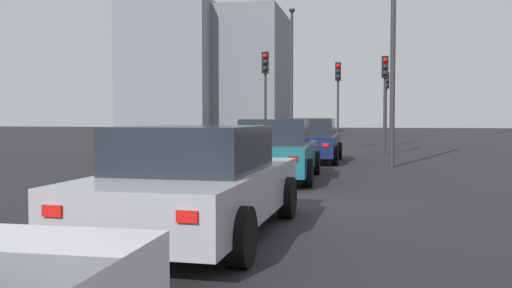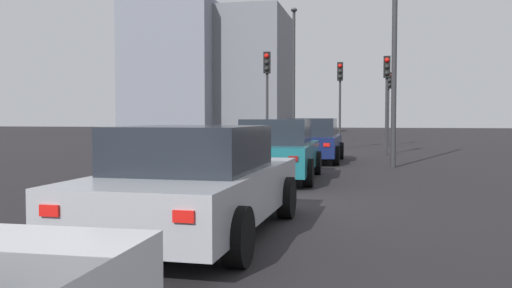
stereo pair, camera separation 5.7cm
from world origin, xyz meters
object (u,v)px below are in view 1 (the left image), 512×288
object	(u,v)px
street_lamp_kerbside	(292,65)
traffic_light_near_left	(338,87)
car_teal_second	(277,151)
street_lamp_far	(393,16)
traffic_light_far_right	(385,84)
traffic_light_far_left	(386,93)
car_silver_third	(198,182)
traffic_light_near_right	(265,81)
car_navy_lead	(312,141)

from	to	relation	value
street_lamp_kerbside	traffic_light_near_left	bearing A→B (deg)	-139.41
car_teal_second	street_lamp_far	world-z (taller)	street_lamp_far
traffic_light_near_left	street_lamp_far	size ratio (longest dim) A/B	0.53
car_teal_second	traffic_light_near_left	distance (m)	14.08
traffic_light_far_right	street_lamp_far	bearing A→B (deg)	3.33
car_teal_second	traffic_light_far_left	world-z (taller)	traffic_light_far_left
car_teal_second	traffic_light_far_right	bearing A→B (deg)	-17.74
traffic_light_far_right	street_lamp_kerbside	xyz separation A→B (m)	(7.00, 4.90, 1.54)
street_lamp_far	traffic_light_near_left	bearing A→B (deg)	12.58
car_silver_third	street_lamp_kerbside	xyz separation A→B (m)	(23.68, 2.03, 3.81)
traffic_light_near_right	traffic_light_far_right	bearing A→B (deg)	96.98
traffic_light_near_left	street_lamp_far	world-z (taller)	street_lamp_far
traffic_light_near_left	traffic_light_near_right	xyz separation A→B (m)	(-4.56, 2.81, 0.03)
car_navy_lead	car_silver_third	bearing A→B (deg)	178.83
car_teal_second	traffic_light_far_right	world-z (taller)	traffic_light_far_right
car_teal_second	traffic_light_near_right	xyz separation A→B (m)	(9.30, 2.05, 2.38)
traffic_light_far_left	street_lamp_far	bearing A→B (deg)	-8.03
traffic_light_far_right	street_lamp_kerbside	world-z (taller)	street_lamp_kerbside
car_navy_lead	street_lamp_far	size ratio (longest dim) A/B	0.54
traffic_light_near_left	street_lamp_kerbside	bearing A→B (deg)	-139.85
car_silver_third	street_lamp_kerbside	world-z (taller)	street_lamp_kerbside
car_navy_lead	traffic_light_far_left	bearing A→B (deg)	-13.79
car_silver_third	street_lamp_kerbside	distance (m)	24.07
car_teal_second	traffic_light_near_right	bearing A→B (deg)	10.77
car_silver_third	traffic_light_far_right	xyz separation A→B (m)	(16.68, -2.87, 2.26)
car_navy_lead	street_lamp_kerbside	world-z (taller)	street_lamp_kerbside
traffic_light_near_right	street_lamp_far	world-z (taller)	street_lamp_far
traffic_light_far_right	traffic_light_near_right	bearing A→B (deg)	-78.25
car_navy_lead	traffic_light_near_left	xyz separation A→B (m)	(8.13, -0.48, 2.34)
car_navy_lead	car_teal_second	world-z (taller)	car_navy_lead
car_silver_third	traffic_light_far_left	size ratio (longest dim) A/B	1.14
street_lamp_far	car_navy_lead	bearing A→B (deg)	57.42
car_navy_lead	street_lamp_far	distance (m)	5.06
car_navy_lead	car_teal_second	xyz separation A→B (m)	(-5.74, 0.28, -0.01)
car_teal_second	traffic_light_far_left	bearing A→B (deg)	-11.94
street_lamp_kerbside	street_lamp_far	distance (m)	13.96
street_lamp_far	traffic_light_far_left	bearing A→B (deg)	-1.11
car_teal_second	traffic_light_near_left	world-z (taller)	traffic_light_near_left
traffic_light_near_left	traffic_light_far_right	size ratio (longest dim) A/B	1.04
traffic_light_near_right	street_lamp_kerbside	distance (m)	7.90
traffic_light_far_left	traffic_light_far_right	xyz separation A→B (m)	(-7.69, 0.32, 0.04)
car_navy_lead	traffic_light_far_left	distance (m)	12.57
car_silver_third	street_lamp_kerbside	bearing A→B (deg)	6.24
street_lamp_far	traffic_light_near_right	bearing A→B (deg)	43.51
car_navy_lead	traffic_light_near_right	xyz separation A→B (m)	(3.56, 2.33, 2.37)
traffic_light_near_right	street_lamp_far	xyz separation A→B (m)	(-5.27, -5.01, 1.57)
traffic_light_near_left	traffic_light_near_right	size ratio (longest dim) A/B	0.99
car_teal_second	traffic_light_near_left	size ratio (longest dim) A/B	1.07
traffic_light_near_left	traffic_light_far_right	distance (m)	4.35
car_navy_lead	traffic_light_far_left	xyz separation A→B (m)	(12.03, -2.94, 2.19)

